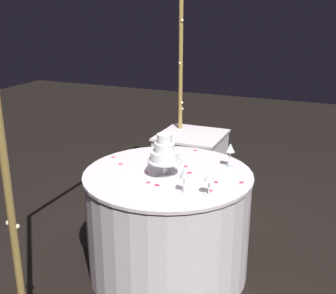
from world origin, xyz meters
TOP-DOWN VIEW (x-y plane):
  - ground_plane at (0.00, 0.00)m, footprint 12.00×12.00m
  - decorative_arch at (0.00, 0.33)m, footprint 2.14×0.06m
  - main_table at (0.00, 0.00)m, footprint 1.10×1.10m
  - side_table at (0.92, 0.17)m, footprint 0.54×0.54m
  - tiered_cake at (-0.05, -0.00)m, footprint 0.22×0.22m
  - wine_glass_0 at (0.25, -0.34)m, footprint 0.06×0.06m
  - wine_glass_1 at (-0.22, -0.34)m, footprint 0.07×0.07m
  - wine_glass_2 at (-0.25, -0.21)m, footprint 0.06×0.06m
  - rose_petal_0 at (-0.03, -0.33)m, footprint 0.03×0.04m
  - rose_petal_1 at (0.05, -0.13)m, footprint 0.04×0.05m
  - rose_petal_2 at (-0.21, -0.02)m, footprint 0.04×0.05m
  - rose_petal_3 at (0.03, -0.48)m, footprint 0.04×0.04m
  - rose_petal_4 at (0.49, -0.01)m, footprint 0.02×0.03m
  - rose_petal_5 at (0.12, 0.47)m, footprint 0.03×0.04m
  - rose_petal_6 at (-0.20, 0.05)m, footprint 0.04×0.03m
  - rose_petal_7 at (-0.05, 0.13)m, footprint 0.03×0.03m
  - rose_petal_8 at (0.15, -0.07)m, footprint 0.03×0.04m
  - rose_petal_9 at (-0.16, -0.34)m, footprint 0.04×0.04m
  - rose_petal_10 at (0.01, 0.36)m, footprint 0.04×0.04m
  - rose_petal_11 at (0.18, 0.15)m, footprint 0.04×0.04m

SIDE VIEW (x-z plane):
  - ground_plane at x=0.00m, z-range 0.00..0.00m
  - side_table at x=0.92m, z-range 0.00..0.72m
  - main_table at x=0.00m, z-range 0.00..0.73m
  - rose_petal_0 at x=-0.03m, z-range 0.73..0.73m
  - rose_petal_1 at x=0.05m, z-range 0.73..0.73m
  - rose_petal_2 at x=-0.21m, z-range 0.73..0.73m
  - rose_petal_3 at x=0.03m, z-range 0.73..0.73m
  - rose_petal_4 at x=0.49m, z-range 0.73..0.73m
  - rose_petal_5 at x=0.12m, z-range 0.73..0.73m
  - rose_petal_6 at x=-0.20m, z-range 0.73..0.73m
  - rose_petal_7 at x=-0.05m, z-range 0.73..0.73m
  - rose_petal_8 at x=0.15m, z-range 0.73..0.73m
  - rose_petal_9 at x=-0.16m, z-range 0.73..0.73m
  - rose_petal_10 at x=0.01m, z-range 0.73..0.73m
  - rose_petal_11 at x=0.18m, z-range 0.73..0.73m
  - wine_glass_1 at x=-0.22m, z-range 0.76..0.90m
  - wine_glass_2 at x=-0.25m, z-range 0.77..0.93m
  - wine_glass_0 at x=0.25m, z-range 0.77..0.94m
  - tiered_cake at x=-0.05m, z-range 0.75..1.02m
  - decorative_arch at x=0.00m, z-range 0.34..2.44m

